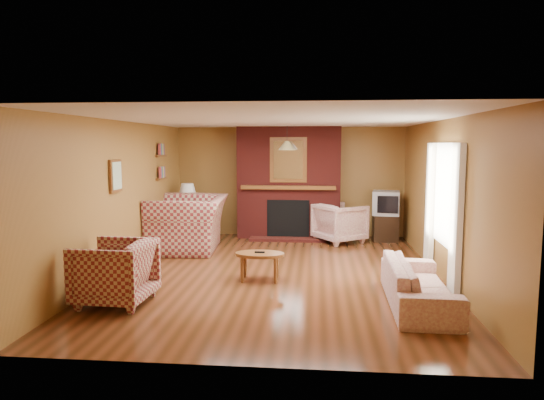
# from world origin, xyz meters

# --- Properties ---
(floor) EXTENTS (6.50, 6.50, 0.00)m
(floor) POSITION_xyz_m (0.00, 0.00, 0.00)
(floor) COLOR #42220E
(floor) RESTS_ON ground
(ceiling) EXTENTS (6.50, 6.50, 0.00)m
(ceiling) POSITION_xyz_m (0.00, 0.00, 2.40)
(ceiling) COLOR silver
(ceiling) RESTS_ON wall_back
(wall_back) EXTENTS (6.50, 0.00, 6.50)m
(wall_back) POSITION_xyz_m (0.00, 3.25, 1.20)
(wall_back) COLOR olive
(wall_back) RESTS_ON floor
(wall_front) EXTENTS (6.50, 0.00, 6.50)m
(wall_front) POSITION_xyz_m (0.00, -3.25, 1.20)
(wall_front) COLOR olive
(wall_front) RESTS_ON floor
(wall_left) EXTENTS (0.00, 6.50, 6.50)m
(wall_left) POSITION_xyz_m (-2.50, 0.00, 1.20)
(wall_left) COLOR olive
(wall_left) RESTS_ON floor
(wall_right) EXTENTS (0.00, 6.50, 6.50)m
(wall_right) POSITION_xyz_m (2.50, 0.00, 1.20)
(wall_right) COLOR olive
(wall_right) RESTS_ON floor
(fireplace) EXTENTS (2.20, 0.82, 2.40)m
(fireplace) POSITION_xyz_m (0.00, 2.98, 1.18)
(fireplace) COLOR #561612
(fireplace) RESTS_ON floor
(window_right) EXTENTS (0.10, 1.85, 2.00)m
(window_right) POSITION_xyz_m (2.45, -0.20, 1.13)
(window_right) COLOR beige
(window_right) RESTS_ON wall_right
(bookshelf) EXTENTS (0.09, 0.55, 0.71)m
(bookshelf) POSITION_xyz_m (-2.44, 1.90, 1.67)
(bookshelf) COLOR brown
(bookshelf) RESTS_ON wall_left
(botanical_print) EXTENTS (0.05, 0.40, 0.50)m
(botanical_print) POSITION_xyz_m (-2.47, -0.30, 1.55)
(botanical_print) COLOR brown
(botanical_print) RESTS_ON wall_left
(pendant_light) EXTENTS (0.36, 0.36, 0.48)m
(pendant_light) POSITION_xyz_m (0.00, 2.30, 2.00)
(pendant_light) COLOR black
(pendant_light) RESTS_ON ceiling
(plaid_loveseat) EXTENTS (1.51, 1.69, 1.03)m
(plaid_loveseat) POSITION_xyz_m (-1.85, 1.57, 0.52)
(plaid_loveseat) COLOR maroon
(plaid_loveseat) RESTS_ON floor
(plaid_armchair) EXTENTS (0.94, 0.91, 0.82)m
(plaid_armchair) POSITION_xyz_m (-1.95, -1.64, 0.41)
(plaid_armchair) COLOR maroon
(plaid_armchair) RESTS_ON floor
(floral_sofa) EXTENTS (0.79, 1.91, 0.55)m
(floral_sofa) POSITION_xyz_m (1.90, -1.35, 0.28)
(floral_sofa) COLOR beige
(floral_sofa) RESTS_ON floor
(floral_armchair) EXTENTS (1.22, 1.22, 0.81)m
(floral_armchair) POSITION_xyz_m (1.09, 2.56, 0.40)
(floral_armchair) COLOR beige
(floral_armchair) RESTS_ON floor
(coffee_table) EXTENTS (0.73, 0.45, 0.44)m
(coffee_table) POSITION_xyz_m (-0.23, -0.42, 0.36)
(coffee_table) COLOR brown
(coffee_table) RESTS_ON floor
(side_table) EXTENTS (0.46, 0.46, 0.58)m
(side_table) POSITION_xyz_m (-2.10, 2.45, 0.29)
(side_table) COLOR brown
(side_table) RESTS_ON floor
(table_lamp) EXTENTS (0.38, 0.38, 0.63)m
(table_lamp) POSITION_xyz_m (-2.10, 2.45, 0.93)
(table_lamp) COLOR white
(table_lamp) RESTS_ON side_table
(tv_stand) EXTENTS (0.51, 0.46, 0.55)m
(tv_stand) POSITION_xyz_m (2.05, 2.80, 0.28)
(tv_stand) COLOR black
(tv_stand) RESTS_ON floor
(crt_tv) EXTENTS (0.61, 0.61, 0.50)m
(crt_tv) POSITION_xyz_m (2.05, 2.79, 0.80)
(crt_tv) COLOR #9A9CA1
(crt_tv) RESTS_ON tv_stand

